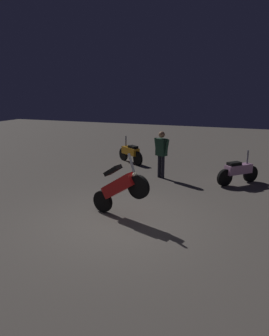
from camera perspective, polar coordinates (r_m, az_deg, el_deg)
name	(u,v)px	position (r m, az deg, el deg)	size (l,w,h in m)	color
ground_plane	(117,222)	(7.61, -3.11, -9.74)	(40.00, 40.00, 0.00)	#605951
motorcycle_red_foreground	(119,188)	(7.68, -2.71, -3.54)	(1.63, 0.53, 1.63)	black
motorcycle_pink_parked_left	(238,171)	(10.93, 18.12, -0.54)	(1.22, 1.26, 1.11)	black
motorcycle_orange_parked_right	(130,153)	(13.40, -0.73, 2.79)	(1.42, 1.04, 1.11)	black
person_rider_beside	(161,150)	(11.06, 4.85, 3.16)	(0.64, 0.37, 1.65)	black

